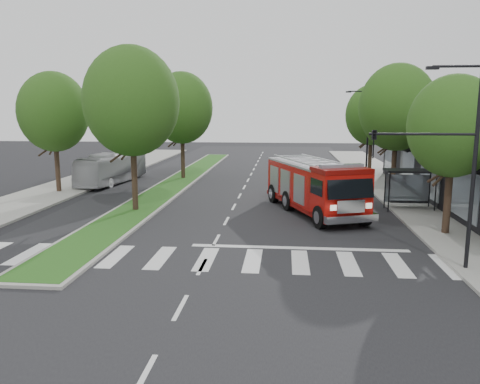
{
  "coord_description": "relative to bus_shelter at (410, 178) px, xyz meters",
  "views": [
    {
      "loc": [
        3.27,
        -22.0,
        6.31
      ],
      "look_at": [
        0.84,
        3.53,
        1.8
      ],
      "focal_mm": 35.0,
      "sensor_mm": 36.0,
      "label": 1
    }
  ],
  "objects": [
    {
      "name": "ground",
      "position": [
        -11.2,
        -8.15,
        -2.04
      ],
      "size": [
        140.0,
        140.0,
        0.0
      ],
      "primitive_type": "plane",
      "color": "black",
      "rests_on": "ground"
    },
    {
      "name": "tree_median_far",
      "position": [
        -17.2,
        11.85,
        4.45
      ],
      "size": [
        5.6,
        5.6,
        9.72
      ],
      "color": "black",
      "rests_on": "ground"
    },
    {
      "name": "streetlight_right_near",
      "position": [
        -1.59,
        -11.65,
        2.63
      ],
      "size": [
        4.08,
        0.22,
        8.0
      ],
      "color": "black",
      "rests_on": "ground"
    },
    {
      "name": "sidewalk_left",
      "position": [
        -25.7,
        1.85,
        -1.96
      ],
      "size": [
        5.0,
        80.0,
        0.15
      ],
      "primitive_type": "cube",
      "color": "gray",
      "rests_on": "ground"
    },
    {
      "name": "fire_engine",
      "position": [
        -6.07,
        -1.34,
        -0.4
      ],
      "size": [
        6.21,
        10.25,
        3.42
      ],
      "rotation": [
        0.0,
        0.0,
        0.36
      ],
      "color": "#680805",
      "rests_on": "ground"
    },
    {
      "name": "tree_left_mid",
      "position": [
        -25.2,
        3.85,
        4.12
      ],
      "size": [
        5.2,
        5.2,
        9.16
      ],
      "color": "black",
      "rests_on": "ground"
    },
    {
      "name": "bus_shelter",
      "position": [
        0.0,
        0.0,
        0.0
      ],
      "size": [
        3.2,
        1.6,
        2.61
      ],
      "color": "black",
      "rests_on": "ground"
    },
    {
      "name": "sidewalk_right",
      "position": [
        1.3,
        1.85,
        -1.96
      ],
      "size": [
        5.0,
        80.0,
        0.15
      ],
      "primitive_type": "cube",
      "color": "gray",
      "rests_on": "ground"
    },
    {
      "name": "tree_right_near",
      "position": [
        0.3,
        -6.15,
        3.47
      ],
      "size": [
        4.4,
        4.4,
        8.05
      ],
      "color": "black",
      "rests_on": "ground"
    },
    {
      "name": "city_bus",
      "position": [
        -22.81,
        9.0,
        -0.71
      ],
      "size": [
        3.21,
        9.73,
        2.66
      ],
      "primitive_type": "imported",
      "rotation": [
        0.0,
        0.0,
        -0.1
      ],
      "color": "#AAABAF",
      "rests_on": "ground"
    },
    {
      "name": "tree_right_far",
      "position": [
        0.3,
        15.85,
        3.8
      ],
      "size": [
        5.0,
        5.0,
        8.73
      ],
      "color": "black",
      "rests_on": "ground"
    },
    {
      "name": "tree_right_mid",
      "position": [
        0.3,
        5.85,
        4.45
      ],
      "size": [
        5.6,
        5.6,
        9.72
      ],
      "color": "black",
      "rests_on": "ground"
    },
    {
      "name": "tree_median_near",
      "position": [
        -17.2,
        -2.15,
        4.77
      ],
      "size": [
        5.8,
        5.8,
        10.16
      ],
      "color": "black",
      "rests_on": "ground"
    },
    {
      "name": "streetlight_right_far",
      "position": [
        -0.85,
        11.85,
        2.44
      ],
      "size": [
        2.11,
        0.2,
        8.0
      ],
      "color": "black",
      "rests_on": "ground"
    },
    {
      "name": "median",
      "position": [
        -17.2,
        9.85,
        -1.96
      ],
      "size": [
        3.0,
        50.0,
        0.15
      ],
      "color": "gray",
      "rests_on": "ground"
    }
  ]
}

